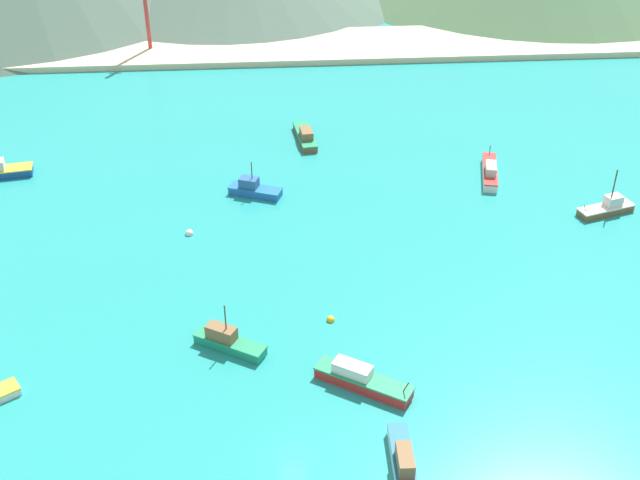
% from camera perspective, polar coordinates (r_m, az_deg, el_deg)
% --- Properties ---
extents(ground, '(260.00, 280.00, 0.50)m').
position_cam_1_polar(ground, '(102.43, -2.70, -2.73)').
color(ground, teal).
extents(fishing_boat_0, '(8.43, 6.18, 6.01)m').
position_cam_1_polar(fishing_boat_0, '(91.25, -6.53, -7.12)').
color(fishing_boat_0, '#198466').
rests_on(fishing_boat_0, ground).
extents(fishing_boat_1, '(4.42, 11.02, 2.83)m').
position_cam_1_polar(fishing_boat_1, '(126.97, 11.91, 4.76)').
color(fishing_boat_1, silver).
rests_on(fishing_boat_1, ground).
extents(fishing_boat_2, '(2.23, 8.76, 2.89)m').
position_cam_1_polar(fishing_boat_2, '(78.58, 5.90, -15.27)').
color(fishing_boat_2, silver).
rests_on(fishing_boat_2, ground).
extents(fishing_boat_6, '(8.74, 4.64, 6.89)m').
position_cam_1_polar(fishing_boat_6, '(121.98, 19.63, 2.17)').
color(fishing_boat_6, brown).
rests_on(fishing_boat_6, ground).
extents(fishing_boat_8, '(10.39, 7.80, 2.83)m').
position_cam_1_polar(fishing_boat_8, '(86.21, 2.93, -9.81)').
color(fishing_boat_8, red).
rests_on(fishing_boat_8, ground).
extents(fishing_boat_9, '(8.22, 5.21, 5.39)m').
position_cam_1_polar(fishing_boat_9, '(119.82, -4.69, 3.60)').
color(fishing_boat_9, '#1E5BA8').
rests_on(fishing_boat_9, ground).
extents(fishing_boat_10, '(3.67, 10.51, 2.48)m').
position_cam_1_polar(fishing_boat_10, '(135.65, -1.04, 7.35)').
color(fishing_boat_10, brown).
rests_on(fishing_boat_10, ground).
extents(buoy_1, '(1.09, 1.09, 1.09)m').
position_cam_1_polar(buoy_1, '(111.83, -9.22, 0.48)').
color(buoy_1, silver).
rests_on(buoy_1, ground).
extents(buoy_2, '(0.95, 0.95, 0.95)m').
position_cam_1_polar(buoy_2, '(95.03, 0.76, -5.64)').
color(buoy_2, gold).
rests_on(buoy_2, ground).
extents(beach_strip, '(247.00, 20.24, 1.20)m').
position_cam_1_polar(beach_strip, '(176.85, -3.65, 13.44)').
color(beach_strip, beige).
rests_on(beach_strip, ground).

